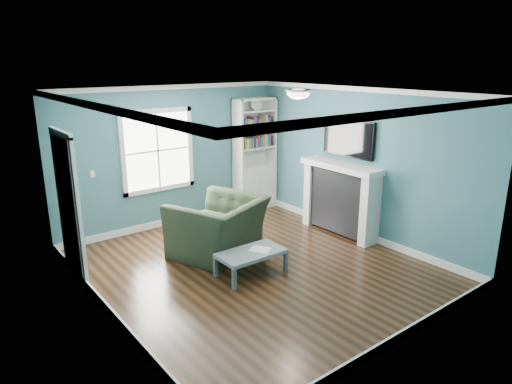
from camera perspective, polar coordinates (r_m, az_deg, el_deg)
floor at (r=7.01m, az=-0.14°, el=-9.38°), size 5.00×5.00×0.00m
room_walls at (r=6.49m, az=-0.15°, el=3.31°), size 5.00×5.00×5.00m
trim at (r=6.57m, az=-0.15°, el=0.38°), size 4.50×5.00×2.60m
window at (r=8.45m, az=-12.20°, el=5.07°), size 1.40×0.06×1.50m
bookshelf at (r=9.46m, az=-0.17°, el=3.36°), size 0.90×0.35×2.31m
fireplace at (r=8.26m, az=10.50°, el=-0.92°), size 0.44×1.58×1.30m
tv at (r=8.10m, az=11.47°, el=6.62°), size 0.06×1.10×0.65m
door at (r=6.90m, az=-22.43°, el=-1.53°), size 0.12×0.98×2.17m
ceiling_fixture at (r=7.00m, az=5.31°, el=12.21°), size 0.38×0.38×0.15m
light_switch at (r=8.07m, az=-19.76°, el=2.14°), size 0.08×0.01×0.12m
recliner at (r=7.31m, az=-4.75°, el=-3.24°), size 1.61×1.34×1.21m
coffee_table at (r=6.68m, az=-0.63°, el=-7.81°), size 0.98×0.55×0.36m
paper_sheet at (r=6.73m, az=0.51°, el=-7.17°), size 0.35×0.37×0.00m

